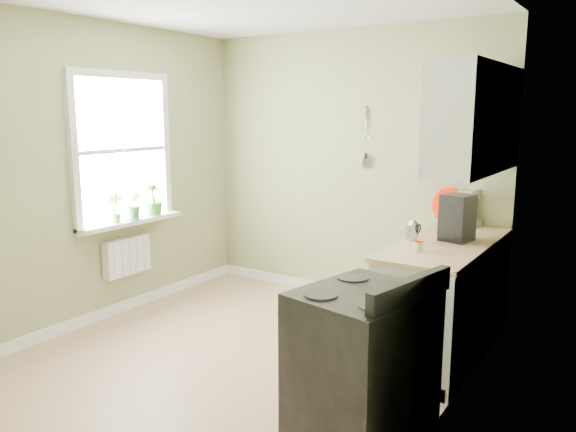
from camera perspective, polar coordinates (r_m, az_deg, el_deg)
The scene contains 20 objects.
floor at distance 4.56m, azimuth -5.06°, elevation -14.31°, with size 3.20×3.60×0.02m, color tan.
wall_back at distance 5.69m, azimuth 6.15°, elevation 4.91°, with size 3.20×0.02×2.70m, color #9A9D6B.
wall_left at distance 5.33m, azimuth -19.04°, elevation 4.01°, with size 0.02×3.60×2.70m, color #9A9D6B.
wall_right at distance 3.42m, azimuth 16.21°, elevation 0.79°, with size 0.02×3.60×2.70m, color #9A9D6B.
base_cabinets at distance 4.66m, azimuth 15.69°, elevation -8.25°, with size 0.60×1.60×0.87m, color silver.
countertop at distance 4.54m, azimuth 15.85°, elevation -2.78°, with size 0.64×1.60×0.04m, color tan.
upper_cabinets at distance 4.48m, azimuth 18.54°, elevation 9.32°, with size 0.35×1.40×0.80m, color silver.
window at distance 5.48m, azimuth -16.50°, elevation 6.42°, with size 0.06×1.14×1.44m.
window_sill at distance 5.51m, azimuth -15.65°, elevation -0.56°, with size 0.18×1.14×0.04m, color white.
radiator at distance 5.57m, azimuth -16.07°, elevation -3.94°, with size 0.12×0.50×0.35m, color white.
wall_utensils at distance 5.56m, azimuth 7.89°, elevation 6.96°, with size 0.02×0.14×0.58m.
stove at distance 3.40m, azimuth 7.50°, elevation -14.74°, with size 0.78×0.85×1.03m.
stand_mixer at distance 5.21m, azimuth 17.99°, elevation 0.72°, with size 0.21×0.31×0.36m.
kettle at distance 4.48m, azimuth 12.50°, elevation -1.44°, with size 0.16×0.10×0.17m.
coffee_maker at distance 4.56m, azimuth 16.79°, elevation -0.28°, with size 0.25×0.27×0.36m.
red_tray at distance 5.24m, azimuth 16.02°, elevation 1.03°, with size 0.33×0.33×0.02m, color red.
jar at distance 4.16m, azimuth 13.10°, elevation -2.92°, with size 0.08×0.08×0.09m.
plant_a at distance 5.36m, azimuth -17.13°, elevation 0.81°, with size 0.15×0.10×0.28m, color #3C7F28.
plant_b at distance 5.49m, azimuth -15.39°, elevation 1.14°, with size 0.16×0.13×0.28m, color #3C7F28.
plant_c at distance 5.66m, azimuth -13.49°, elevation 1.67°, with size 0.18×0.18×0.32m, color #3C7F28.
Camera 1 is at (2.60, -3.22, 1.91)m, focal length 35.00 mm.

